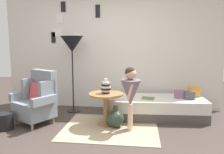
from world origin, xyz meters
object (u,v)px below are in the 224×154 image
Objects in this scene: daybed at (155,107)px; demijohn_near at (116,119)px; person_child at (131,91)px; book_on_daybed at (148,98)px; armchair at (37,100)px; side_table at (106,102)px; vase_striped at (106,87)px; floor_lamp at (72,46)px; magazine_basket at (5,121)px.

daybed is 0.96m from demijohn_near.
person_child reaches higher than book_on_daybed.
daybed is at bearing 15.21° from armchair.
person_child is (0.44, -0.20, 0.26)m from side_table.
person_child reaches higher than daybed.
person_child is at bearing -24.55° from side_table.
vase_striped is at bearing 155.92° from person_child.
floor_lamp reaches higher than book_on_daybed.
vase_striped is at bearing -152.88° from side_table.
vase_striped is (1.26, 0.04, 0.25)m from armchair.
book_on_daybed is 0.81m from demijohn_near.
side_table is 2.20× the size of magazine_basket.
armchair is 0.64m from magazine_basket.
person_child reaches higher than vase_striped.
armchair is at bearing -166.86° from book_on_daybed.
floor_lamp is 1.49× the size of person_child.
armchair is at bearing -177.90° from side_table.
vase_striped is (-0.90, -0.54, 0.49)m from daybed.
daybed is 0.29m from book_on_daybed.
vase_striped is 1.19× the size of book_on_daybed.
side_table reaches higher than daybed.
armchair is 4.41× the size of book_on_daybed.
floor_lamp is 1.80m from demijohn_near.
book_on_daybed is (0.75, 0.42, -0.01)m from side_table.
armchair is 1.29m from vase_striped.
vase_striped is at bearing -148.89° from daybed.
armchair is at bearing -120.09° from floor_lamp.
armchair is 1.57× the size of side_table.
armchair is 0.60× the size of floor_lamp.
vase_striped is at bearing 14.29° from magazine_basket.
armchair is 1.73m from person_child.
side_table is 0.55m from person_child.
demijohn_near is at bearing -27.18° from vase_striped.
magazine_basket is at bearing -137.26° from armchair.
book_on_daybed reaches higher than daybed.
daybed is 6.94× the size of magazine_basket.
daybed is 3.15× the size of side_table.
daybed is 8.83× the size of book_on_daybed.
side_table is 0.34m from demijohn_near.
vase_striped is 0.24× the size of person_child.
daybed reaches higher than magazine_basket.
person_child is 0.75m from book_on_daybed.
armchair is 3.70× the size of vase_striped.
book_on_daybed is at bearing 29.53° from side_table.
person_child is at bearing -24.08° from vase_striped.
floor_lamp reaches higher than daybed.
armchair is 2.49× the size of demijohn_near.
side_table is (-0.90, -0.54, 0.22)m from daybed.
demijohn_near is at bearing -39.12° from floor_lamp.
floor_lamp reaches higher than magazine_basket.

